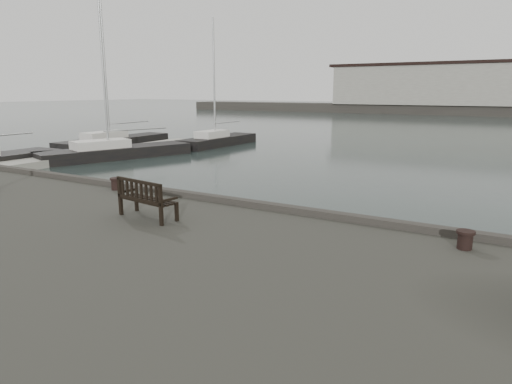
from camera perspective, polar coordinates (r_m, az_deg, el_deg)
ground at (r=14.08m, az=-2.31°, el=-7.56°), size 400.00×400.00×0.00m
pontoon at (r=34.72m, az=-21.51°, el=4.06°), size 2.00×24.00×0.50m
breakwater at (r=103.76m, az=24.54°, el=11.12°), size 140.00×9.50×12.20m
bench at (r=12.27m, az=-13.46°, el=-1.72°), size 1.83×0.84×1.02m
bollard_left at (r=16.12m, az=-17.10°, el=0.99°), size 0.42×0.42×0.41m
bollard_right at (r=10.63m, az=24.67°, el=-5.46°), size 0.38×0.38×0.40m
yacht_b at (r=42.71m, az=-17.20°, el=5.80°), size 2.56×11.40×14.85m
yacht_c at (r=35.19m, az=-17.05°, el=4.48°), size 6.15×11.43×14.80m
yacht_d at (r=41.75m, az=-4.73°, el=6.15°), size 2.56×9.15×11.54m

